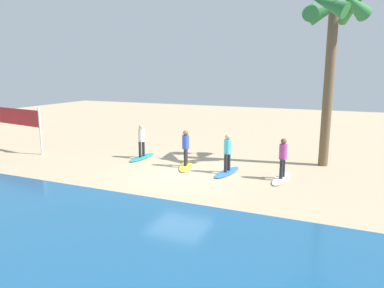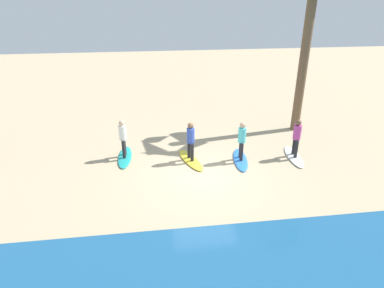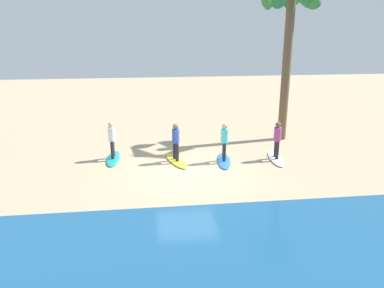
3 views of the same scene
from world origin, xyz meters
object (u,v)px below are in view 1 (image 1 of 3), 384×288
Objects in this scene: surfer_blue at (227,150)px; surfer_teal at (141,138)px; surfer_white at (283,155)px; palm_tree at (333,27)px; surfboard_blue at (227,172)px; surfboard_teal at (142,157)px; surfer_yellow at (186,145)px; surfboard_yellow at (186,166)px; surfboard_white at (282,179)px.

surfer_blue and surfer_teal have the same top height.
surfer_white is 0.21× the size of palm_tree.
surfer_white is 2.57m from surfboard_blue.
surfer_white is 7.37m from surfboard_teal.
palm_tree is (-5.84, -2.87, 5.27)m from surfer_yellow.
palm_tree reaches higher than surfer_yellow.
surfer_blue is 4.95m from surfer_teal.
surfer_yellow is at bearing 73.13° from surfboard_yellow.
surfboard_teal is (2.77, -0.66, 0.00)m from surfboard_yellow.
surfer_yellow is at bearing -87.30° from surfboard_white.
surfer_white is at bearing 84.13° from surfboard_teal.
surfer_teal is (4.87, -0.90, 0.99)m from surfboard_blue.
surfboard_yellow is 3.02m from surfer_teal.
palm_tree is (-1.38, -3.13, 6.26)m from surfboard_white.
surfboard_white is 4.48m from surfboard_yellow.
surfer_teal reaches higher than surfboard_teal.
surfer_teal is (2.77, -0.66, 0.00)m from surfer_yellow.
surfboard_white is 0.27× the size of palm_tree.
surfboard_white is at bearing 176.76° from surfer_yellow.
surfer_blue is (0.00, 0.00, 0.99)m from surfboard_blue.
surfer_blue is at bearing 66.69° from surfboard_yellow.
surfer_teal is at bearing 0.00° from surfboard_teal.
surfer_white is 4.58m from surfboard_yellow.
surfer_teal is (7.24, -0.92, 0.99)m from surfboard_white.
surfboard_yellow is 1.28× the size of surfer_teal.
surfer_yellow is at bearing -6.45° from surfer_blue.
surfer_yellow is at bearing 166.56° from surfer_teal.
surfer_teal reaches higher than surfboard_white.
surfboard_blue is 7.93m from palm_tree.
surfboard_white and surfboard_yellow have the same top height.
surfboard_blue is at bearing 80.88° from surfboard_teal.
surfer_white is 7.30m from surfer_teal.
surfboard_teal is 0.99m from surfer_teal.
surfboard_teal is (2.77, -0.66, -0.99)m from surfer_yellow.
surfboard_teal is at bearing -7.21° from surfer_white.
surfer_yellow reaches higher than surfboard_white.
surfer_yellow is 8.38m from palm_tree.
surfer_white reaches higher than surfboard_teal.
surfboard_yellow is at bearing 26.19° from palm_tree.
surfer_yellow is at bearing 26.19° from palm_tree.
surfer_teal is (7.24, -0.92, 0.00)m from surfer_white.
palm_tree is at bearing 99.32° from surfboard_yellow.
surfer_blue is (2.37, -0.02, 0.00)m from surfer_white.
surfer_white is at bearing 176.76° from surfer_yellow.
surfer_blue and surfer_yellow have the same top height.
surfboard_white and surfboard_teal have the same top height.
surfboard_yellow is 9.03m from palm_tree.
surfer_blue is 2.11m from surfer_yellow.
surfboard_yellow is 1.00× the size of surfboard_teal.
surfer_white is 6.28m from palm_tree.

